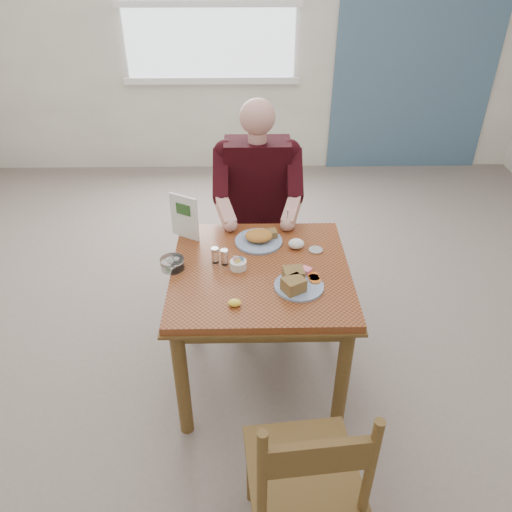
{
  "coord_description": "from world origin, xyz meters",
  "views": [
    {
      "loc": [
        -0.06,
        -2.07,
        2.21
      ],
      "look_at": [
        -0.02,
        0.0,
        0.82
      ],
      "focal_mm": 35.0,
      "sensor_mm": 36.0,
      "label": 1
    }
  ],
  "objects_px": {
    "near_plate": "(297,282)",
    "far_plate": "(260,238)",
    "chair_far": "(257,233)",
    "diner": "(258,194)",
    "chair_near": "(305,478)",
    "table": "(260,286)"
  },
  "relations": [
    {
      "from": "near_plate",
      "to": "far_plate",
      "type": "height_order",
      "value": "near_plate"
    },
    {
      "from": "chair_far",
      "to": "far_plate",
      "type": "bearing_deg",
      "value": -89.86
    },
    {
      "from": "table",
      "to": "diner",
      "type": "relative_size",
      "value": 0.66
    },
    {
      "from": "table",
      "to": "diner",
      "type": "xyz_separation_m",
      "value": [
        0.0,
        0.71,
        0.17
      ]
    },
    {
      "from": "near_plate",
      "to": "far_plate",
      "type": "bearing_deg",
      "value": 112.29
    },
    {
      "from": "chair_far",
      "to": "chair_near",
      "type": "distance_m",
      "value": 1.78
    },
    {
      "from": "far_plate",
      "to": "diner",
      "type": "bearing_deg",
      "value": 90.17
    },
    {
      "from": "table",
      "to": "near_plate",
      "type": "xyz_separation_m",
      "value": [
        0.17,
        -0.16,
        0.14
      ]
    },
    {
      "from": "chair_near",
      "to": "near_plate",
      "type": "bearing_deg",
      "value": 88.09
    },
    {
      "from": "table",
      "to": "chair_far",
      "type": "bearing_deg",
      "value": 90.0
    },
    {
      "from": "chair_far",
      "to": "chair_near",
      "type": "relative_size",
      "value": 1.0
    },
    {
      "from": "chair_far",
      "to": "near_plate",
      "type": "bearing_deg",
      "value": -79.99
    },
    {
      "from": "diner",
      "to": "far_plate",
      "type": "distance_m",
      "value": 0.46
    },
    {
      "from": "chair_far",
      "to": "diner",
      "type": "distance_m",
      "value": 0.34
    },
    {
      "from": "chair_far",
      "to": "diner",
      "type": "bearing_deg",
      "value": -89.99
    },
    {
      "from": "table",
      "to": "near_plate",
      "type": "relative_size",
      "value": 2.95
    },
    {
      "from": "near_plate",
      "to": "far_plate",
      "type": "xyz_separation_m",
      "value": [
        -0.17,
        0.41,
        -0.0
      ]
    },
    {
      "from": "chair_far",
      "to": "diner",
      "type": "height_order",
      "value": "diner"
    },
    {
      "from": "diner",
      "to": "far_plate",
      "type": "height_order",
      "value": "diner"
    },
    {
      "from": "chair_near",
      "to": "diner",
      "type": "relative_size",
      "value": 0.69
    },
    {
      "from": "diner",
      "to": "far_plate",
      "type": "relative_size",
      "value": 4.43
    },
    {
      "from": "chair_far",
      "to": "near_plate",
      "type": "relative_size",
      "value": 3.05
    }
  ]
}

